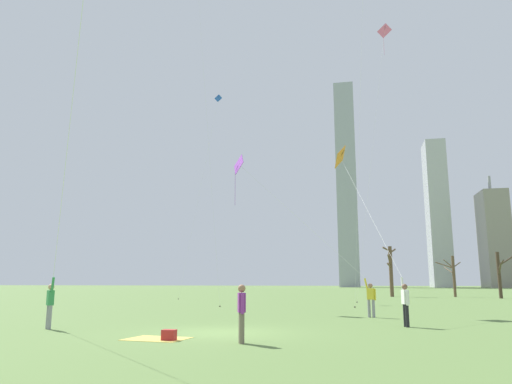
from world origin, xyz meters
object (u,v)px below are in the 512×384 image
(kite_flyer_midfield_center_orange, at_px, (383,251))
(kite_flyer_foreground_left_yellow, at_px, (57,235))
(distant_kite_drifting_left_blue, at_px, (213,124))
(bystander_far_off_by_trees, at_px, (242,310))
(kite_flyer_far_back_purple, at_px, (329,256))
(bare_tree_leftmost, at_px, (391,269))
(distant_kite_low_near_trees_pink, at_px, (383,47))
(bare_tree_far_right_edge, at_px, (500,273))
(bare_tree_rightmost, at_px, (453,275))
(distant_kite_drifting_right_teal, at_px, (199,9))
(picnic_spot, at_px, (164,337))

(kite_flyer_midfield_center_orange, bearing_deg, kite_flyer_foreground_left_yellow, -143.79)
(distant_kite_drifting_left_blue, bearing_deg, bystander_far_off_by_trees, -71.66)
(kite_flyer_far_back_purple, xyz_separation_m, bare_tree_leftmost, (5.31, 32.91, 0.08))
(kite_flyer_foreground_left_yellow, height_order, distant_kite_low_near_trees_pink, distant_kite_low_near_trees_pink)
(kite_flyer_midfield_center_orange, height_order, bare_tree_far_right_edge, kite_flyer_midfield_center_orange)
(bystander_far_off_by_trees, relative_size, distant_kite_drifting_left_blue, 0.07)
(bare_tree_leftmost, bearing_deg, kite_flyer_far_back_purple, -99.16)
(kite_flyer_foreground_left_yellow, height_order, bare_tree_far_right_edge, kite_flyer_foreground_left_yellow)
(kite_flyer_foreground_left_yellow, distance_m, bare_tree_rightmost, 49.65)
(distant_kite_drifting_left_blue, bearing_deg, bare_tree_far_right_edge, 14.23)
(kite_flyer_foreground_left_yellow, height_order, distant_kite_drifting_left_blue, distant_kite_drifting_left_blue)
(kite_flyer_far_back_purple, distance_m, kite_flyer_midfield_center_orange, 4.69)
(kite_flyer_foreground_left_yellow, distance_m, distant_kite_drifting_right_teal, 28.25)
(kite_flyer_foreground_left_yellow, relative_size, bare_tree_rightmost, 3.26)
(kite_flyer_foreground_left_yellow, bearing_deg, distant_kite_drifting_left_blue, 98.39)
(kite_flyer_midfield_center_orange, bearing_deg, bystander_far_off_by_trees, -117.84)
(distant_kite_low_near_trees_pink, xyz_separation_m, bare_tree_leftmost, (0.75, 15.79, -20.00))
(bare_tree_leftmost, bearing_deg, bare_tree_far_right_edge, -19.66)
(bare_tree_far_right_edge, relative_size, bare_tree_leftmost, 0.83)
(picnic_spot, height_order, bare_tree_rightmost, bare_tree_rightmost)
(bare_tree_leftmost, relative_size, bare_tree_rightmost, 1.25)
(kite_flyer_foreground_left_yellow, xyz_separation_m, picnic_spot, (3.85, -0.10, -3.11))
(distant_kite_low_near_trees_pink, bearing_deg, kite_flyer_far_back_purple, -104.90)
(kite_flyer_midfield_center_orange, distance_m, picnic_spot, 10.87)
(distant_kite_drifting_right_teal, height_order, bare_tree_rightmost, distant_kite_drifting_right_teal)
(kite_flyer_foreground_left_yellow, relative_size, bystander_far_off_by_trees, 9.34)
(kite_flyer_midfield_center_orange, height_order, bare_tree_rightmost, kite_flyer_midfield_center_orange)
(kite_flyer_foreground_left_yellow, bearing_deg, kite_flyer_far_back_purple, 55.30)
(picnic_spot, xyz_separation_m, bare_tree_far_right_edge, (20.30, 40.95, 2.49))
(distant_kite_low_near_trees_pink, height_order, bare_tree_far_right_edge, distant_kite_low_near_trees_pink)
(distant_kite_drifting_right_teal, relative_size, bare_tree_leftmost, 4.66)
(bare_tree_far_right_edge, bearing_deg, distant_kite_drifting_left_blue, -165.77)
(kite_flyer_midfield_center_orange, relative_size, distant_kite_low_near_trees_pink, 0.38)
(kite_flyer_midfield_center_orange, distance_m, bare_tree_rightmost, 38.68)
(bare_tree_far_right_edge, bearing_deg, picnic_spot, -116.36)
(distant_kite_drifting_left_blue, height_order, bare_tree_far_right_edge, distant_kite_drifting_left_blue)
(kite_flyer_far_back_purple, height_order, distant_kite_drifting_left_blue, distant_kite_drifting_left_blue)
(distant_kite_drifting_left_blue, height_order, distant_kite_low_near_trees_pink, distant_kite_low_near_trees_pink)
(distant_kite_low_near_trees_pink, distance_m, bare_tree_far_right_edge, 26.38)
(bystander_far_off_by_trees, bearing_deg, bare_tree_far_right_edge, 66.65)
(distant_kite_drifting_right_teal, distance_m, bare_tree_leftmost, 35.69)
(bystander_far_off_by_trees, bearing_deg, bare_tree_rightmost, 72.95)
(bystander_far_off_by_trees, height_order, bare_tree_far_right_edge, bare_tree_far_right_edge)
(kite_flyer_midfield_center_orange, relative_size, bare_tree_rightmost, 2.10)
(bystander_far_off_by_trees, height_order, distant_kite_drifting_left_blue, distant_kite_drifting_left_blue)
(kite_flyer_midfield_center_orange, distance_m, bystander_far_off_by_trees, 9.62)
(distant_kite_low_near_trees_pink, xyz_separation_m, bare_tree_far_right_edge, (11.44, 11.97, -20.54))
(bystander_far_off_by_trees, distance_m, bare_tree_far_right_edge, 45.04)
(kite_flyer_foreground_left_yellow, distance_m, bare_tree_leftmost, 46.66)
(distant_kite_low_near_trees_pink, xyz_separation_m, bare_tree_rightmost, (7.64, 16.40, -20.62))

